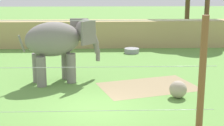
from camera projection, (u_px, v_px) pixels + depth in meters
name	position (u px, v px, depth m)	size (l,w,h in m)	color
ground_plane	(96.00, 107.00, 14.53)	(120.00, 120.00, 0.00)	#609342
dirt_patch	(148.00, 87.00, 17.36)	(4.75, 2.96, 0.01)	#937F5B
embankment_wall	(97.00, 34.00, 27.81)	(36.00, 1.80, 2.13)	tan
elephant	(59.00, 42.00, 17.77)	(4.10, 2.80, 3.26)	gray
enrichment_ball	(178.00, 89.00, 15.62)	(0.80, 0.80, 0.80)	tan
cable_fence	(94.00, 75.00, 11.80)	(8.53, 0.25, 4.10)	brown
water_tub	(132.00, 51.00, 25.46)	(1.10, 1.10, 0.35)	gray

